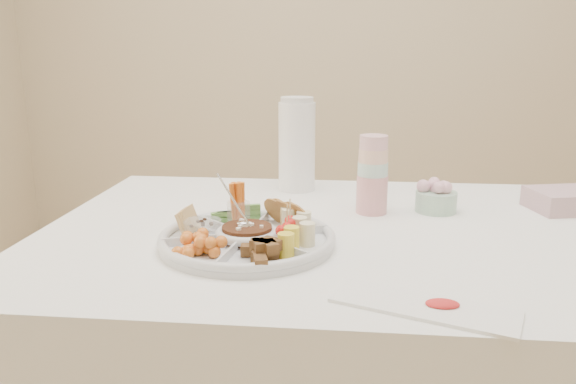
# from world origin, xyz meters

# --- Properties ---
(wall_back) EXTENTS (4.00, 0.02, 2.70)m
(wall_back) POSITION_xyz_m (0.00, 2.00, 1.35)
(wall_back) COLOR beige
(wall_back) RESTS_ON ground
(dining_table) EXTENTS (1.52, 1.02, 0.76)m
(dining_table) POSITION_xyz_m (0.00, 0.00, 0.38)
(dining_table) COLOR white
(dining_table) RESTS_ON floor
(party_tray) EXTENTS (0.49, 0.49, 0.04)m
(party_tray) POSITION_xyz_m (-0.24, -0.15, 0.78)
(party_tray) COLOR white
(party_tray) RESTS_ON dining_table
(bean_dip) EXTENTS (0.14, 0.14, 0.04)m
(bean_dip) POSITION_xyz_m (-0.24, -0.15, 0.79)
(bean_dip) COLOR #382114
(bean_dip) RESTS_ON party_tray
(tortillas) EXTENTS (0.12, 0.12, 0.05)m
(tortillas) POSITION_xyz_m (-0.16, -0.05, 0.80)
(tortillas) COLOR brown
(tortillas) RESTS_ON party_tray
(carrot_cucumber) EXTENTS (0.14, 0.14, 0.10)m
(carrot_cucumber) POSITION_xyz_m (-0.29, -0.02, 0.82)
(carrot_cucumber) COLOR orange
(carrot_cucumber) RESTS_ON party_tray
(pita_raisins) EXTENTS (0.15, 0.15, 0.06)m
(pita_raisins) POSITION_xyz_m (-0.37, -0.13, 0.80)
(pita_raisins) COLOR #D6A854
(pita_raisins) RESTS_ON party_tray
(cherries) EXTENTS (0.15, 0.15, 0.05)m
(cherries) POSITION_xyz_m (-0.33, -0.25, 0.79)
(cherries) COLOR orange
(cherries) RESTS_ON party_tray
(granola_chunks) EXTENTS (0.14, 0.14, 0.05)m
(granola_chunks) POSITION_xyz_m (-0.20, -0.27, 0.79)
(granola_chunks) COLOR brown
(granola_chunks) RESTS_ON party_tray
(banana_tomato) EXTENTS (0.14, 0.14, 0.09)m
(banana_tomato) POSITION_xyz_m (-0.12, -0.17, 0.82)
(banana_tomato) COLOR #FFFD6C
(banana_tomato) RESTS_ON party_tray
(cup_stack) EXTENTS (0.09, 0.09, 0.22)m
(cup_stack) POSITION_xyz_m (0.04, 0.14, 0.87)
(cup_stack) COLOR #B6D2AD
(cup_stack) RESTS_ON dining_table
(thermos) EXTENTS (0.14, 0.14, 0.29)m
(thermos) POSITION_xyz_m (-0.18, 0.38, 0.90)
(thermos) COLOR white
(thermos) RESTS_ON dining_table
(flower_bowl) EXTENTS (0.13, 0.13, 0.08)m
(flower_bowl) POSITION_xyz_m (0.21, 0.17, 0.80)
(flower_bowl) COLOR #B3CDBD
(flower_bowl) RESTS_ON dining_table
(napkin_stack) EXTENTS (0.19, 0.18, 0.06)m
(napkin_stack) POSITION_xyz_m (0.55, 0.22, 0.79)
(napkin_stack) COLOR #C099A3
(napkin_stack) RESTS_ON dining_table
(placemat) EXTENTS (0.32, 0.20, 0.01)m
(placemat) POSITION_xyz_m (0.10, -0.42, 0.76)
(placemat) COLOR white
(placemat) RESTS_ON dining_table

